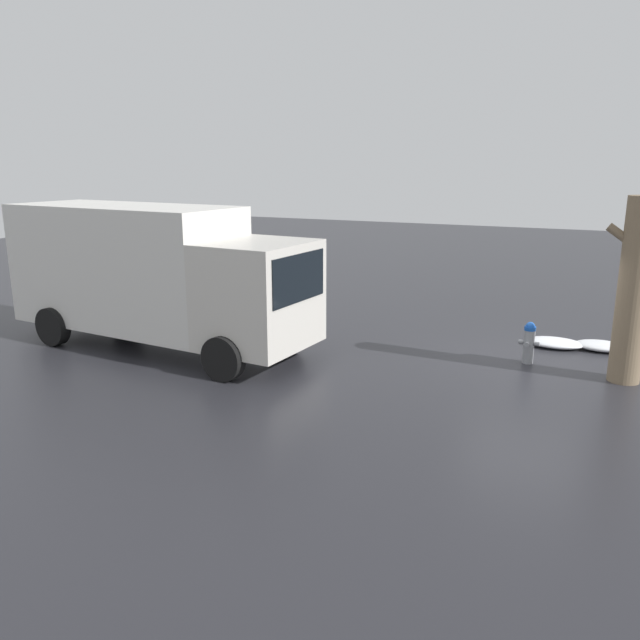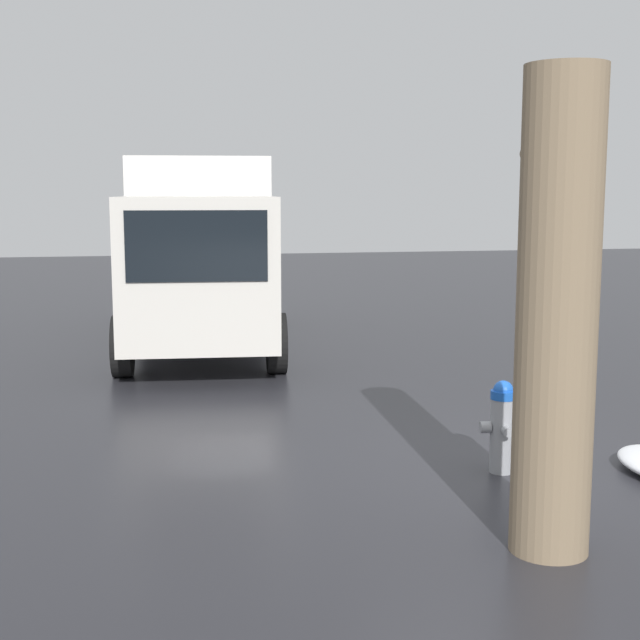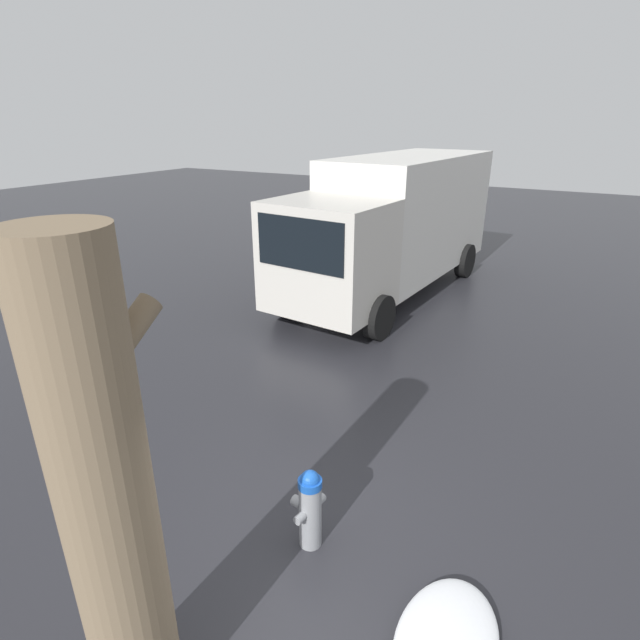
{
  "view_description": "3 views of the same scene",
  "coord_description": "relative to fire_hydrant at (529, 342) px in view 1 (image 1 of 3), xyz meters",
  "views": [
    {
      "loc": [
        -1.32,
        13.33,
        4.13
      ],
      "look_at": [
        4.04,
        1.78,
        0.92
      ],
      "focal_mm": 35.0,
      "sensor_mm": 36.0,
      "label": 1
    },
    {
      "loc": [
        -7.77,
        3.33,
        2.69
      ],
      "look_at": [
        3.12,
        1.16,
        1.07
      ],
      "focal_mm": 50.0,
      "sensor_mm": 36.0,
      "label": 2
    },
    {
      "loc": [
        -3.33,
        -1.99,
        4.06
      ],
      "look_at": [
        3.14,
        1.66,
        1.03
      ],
      "focal_mm": 28.0,
      "sensor_mm": 36.0,
      "label": 3
    }
  ],
  "objects": [
    {
      "name": "delivery_truck",
      "position": [
        7.96,
        2.31,
        1.28
      ],
      "size": [
        7.57,
        2.98,
        3.21
      ],
      "rotation": [
        0.0,
        0.0,
        1.49
      ],
      "color": "beige",
      "rests_on": "ground_plane"
    },
    {
      "name": "ground_plane",
      "position": [
        -0.0,
        -0.0,
        -0.46
      ],
      "size": [
        60.0,
        60.0,
        0.0
      ],
      "primitive_type": "plane",
      "color": "#28282D"
    },
    {
      "name": "fire_hydrant",
      "position": [
        0.0,
        0.0,
        0.0
      ],
      "size": [
        0.44,
        0.34,
        0.9
      ],
      "rotation": [
        0.0,
        0.0,
        1.44
      ],
      "color": "gray",
      "rests_on": "ground_plane"
    },
    {
      "name": "snow_pile_by_hydrant",
      "position": [
        -1.4,
        -1.69,
        -0.36
      ],
      "size": [
        1.14,
        0.75,
        0.2
      ],
      "color": "white",
      "rests_on": "ground_plane"
    },
    {
      "name": "snow_pile_curbside",
      "position": [
        -0.41,
        -1.53,
        -0.37
      ],
      "size": [
        1.28,
        0.8,
        0.2
      ],
      "color": "white",
      "rests_on": "ground_plane"
    },
    {
      "name": "tree_trunk",
      "position": [
        -1.83,
        0.39,
        1.33
      ],
      "size": [
        0.9,
        0.59,
        3.56
      ],
      "color": "#7F6B51",
      "rests_on": "ground_plane"
    }
  ]
}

